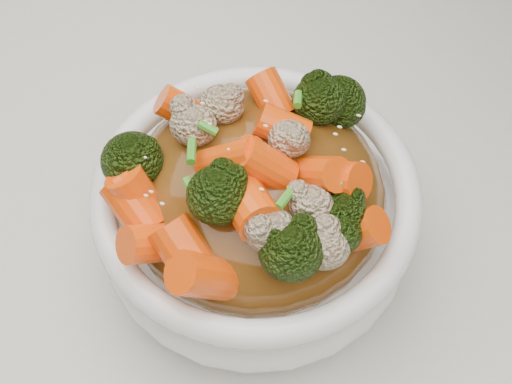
% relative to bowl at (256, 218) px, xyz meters
% --- Properties ---
extents(tablecloth, '(1.20, 0.80, 0.04)m').
position_rel_bowl_xyz_m(tablecloth, '(-0.04, -0.04, -0.06)').
color(tablecloth, silver).
rests_on(tablecloth, dining_table).
extents(bowl, '(0.27, 0.27, 0.08)m').
position_rel_bowl_xyz_m(bowl, '(0.00, 0.00, 0.00)').
color(bowl, white).
rests_on(bowl, tablecloth).
extents(sauce_base, '(0.21, 0.21, 0.09)m').
position_rel_bowl_xyz_m(sauce_base, '(0.00, 0.00, 0.03)').
color(sauce_base, '#5F3610').
rests_on(sauce_base, bowl).
extents(carrots, '(0.21, 0.21, 0.05)m').
position_rel_bowl_xyz_m(carrots, '(0.00, 0.00, 0.09)').
color(carrots, '#FF4F08').
rests_on(carrots, sauce_base).
extents(broccoli, '(0.21, 0.21, 0.04)m').
position_rel_bowl_xyz_m(broccoli, '(0.00, 0.00, 0.08)').
color(broccoli, black).
rests_on(broccoli, sauce_base).
extents(cauliflower, '(0.21, 0.21, 0.03)m').
position_rel_bowl_xyz_m(cauliflower, '(0.00, 0.00, 0.08)').
color(cauliflower, tan).
rests_on(cauliflower, sauce_base).
extents(scallions, '(0.16, 0.16, 0.02)m').
position_rel_bowl_xyz_m(scallions, '(0.00, 0.00, 0.09)').
color(scallions, '#3C9221').
rests_on(scallions, sauce_base).
extents(sesame_seeds, '(0.19, 0.19, 0.01)m').
position_rel_bowl_xyz_m(sesame_seeds, '(-0.00, -0.00, 0.09)').
color(sesame_seeds, beige).
rests_on(sesame_seeds, sauce_base).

